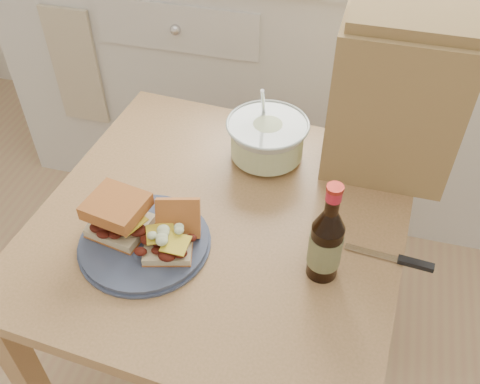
% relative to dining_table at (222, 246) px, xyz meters
% --- Properties ---
extents(cabinet_run, '(2.50, 0.64, 0.94)m').
position_rel_dining_table_xyz_m(cabinet_run, '(0.15, 1.01, -0.11)').
color(cabinet_run, silver).
rests_on(cabinet_run, ground).
extents(dining_table, '(0.87, 0.87, 0.68)m').
position_rel_dining_table_xyz_m(dining_table, '(0.00, 0.00, 0.00)').
color(dining_table, tan).
rests_on(dining_table, ground).
extents(plate, '(0.28, 0.28, 0.02)m').
position_rel_dining_table_xyz_m(plate, '(-0.13, -0.12, 0.11)').
color(plate, '#3F4A67').
rests_on(plate, dining_table).
extents(sandwich_left, '(0.14, 0.13, 0.09)m').
position_rel_dining_table_xyz_m(sandwich_left, '(-0.19, -0.11, 0.16)').
color(sandwich_left, beige).
rests_on(sandwich_left, plate).
extents(sandwich_right, '(0.12, 0.16, 0.08)m').
position_rel_dining_table_xyz_m(sandwich_right, '(-0.07, -0.12, 0.15)').
color(sandwich_right, beige).
rests_on(sandwich_right, plate).
extents(coleslaw_bowl, '(0.20, 0.20, 0.20)m').
position_rel_dining_table_xyz_m(coleslaw_bowl, '(0.05, 0.23, 0.15)').
color(coleslaw_bowl, silver).
rests_on(coleslaw_bowl, dining_table).
extents(beer_bottle, '(0.07, 0.07, 0.24)m').
position_rel_dining_table_xyz_m(beer_bottle, '(0.24, -0.10, 0.19)').
color(beer_bottle, black).
rests_on(beer_bottle, dining_table).
extents(knife, '(0.18, 0.03, 0.01)m').
position_rel_dining_table_xyz_m(knife, '(0.41, -0.03, 0.11)').
color(knife, silver).
rests_on(knife, dining_table).
extents(paper_bag, '(0.29, 0.19, 0.38)m').
position_rel_dining_table_xyz_m(paper_bag, '(0.34, 0.27, 0.29)').
color(paper_bag, '#A2814E').
rests_on(paper_bag, dining_table).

